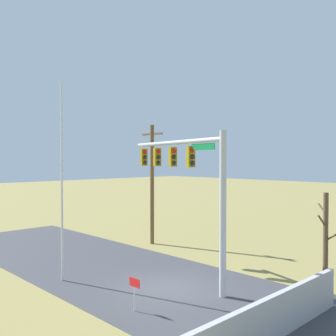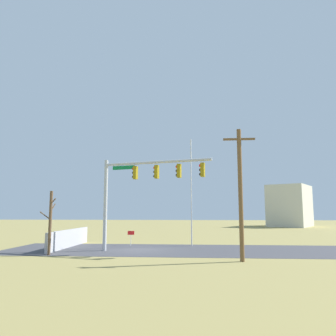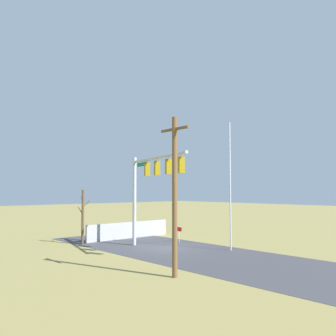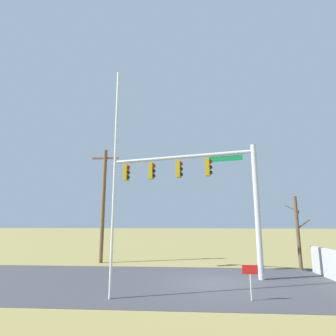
{
  "view_description": "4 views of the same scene",
  "coord_description": "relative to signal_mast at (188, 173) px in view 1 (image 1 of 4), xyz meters",
  "views": [
    {
      "loc": [
        11.98,
        -11.59,
        5.54
      ],
      "look_at": [
        -2.09,
        2.05,
        5.11
      ],
      "focal_mm": 41.56,
      "sensor_mm": 36.0,
      "label": 1
    },
    {
      "loc": [
        -4.24,
        25.09,
        2.91
      ],
      "look_at": [
        -2.5,
        2.8,
        5.82
      ],
      "focal_mm": 35.2,
      "sensor_mm": 36.0,
      "label": 2
    },
    {
      "loc": [
        -19.64,
        17.23,
        4.19
      ],
      "look_at": [
        -2.26,
        1.51,
        5.66
      ],
      "focal_mm": 37.98,
      "sensor_mm": 36.0,
      "label": 3
    },
    {
      "loc": [
        -1.19,
        -13.06,
        2.83
      ],
      "look_at": [
        -2.24,
        2.07,
        5.78
      ],
      "focal_mm": 28.56,
      "sensor_mm": 36.0,
      "label": 4
    }
  ],
  "objects": [
    {
      "name": "ground_plane",
      "position": [
        0.26,
        -1.54,
        -4.93
      ],
      "size": [
        160.0,
        160.0,
        0.0
      ],
      "primitive_type": "plane",
      "color": "olive"
    },
    {
      "name": "road_surface",
      "position": [
        -3.74,
        -1.54,
        -4.92
      ],
      "size": [
        28.0,
        8.0,
        0.01
      ],
      "primitive_type": "cube",
      "color": "#3D3D42",
      "rests_on": "ground_plane"
    },
    {
      "name": "sidewalk_corner",
      "position": [
        3.62,
        -0.73,
        -4.92
      ],
      "size": [
        6.0,
        6.0,
        0.01
      ],
      "primitive_type": "cube",
      "color": "#B7B5AD",
      "rests_on": "ground_plane"
    },
    {
      "name": "retaining_fence",
      "position": [
        6.07,
        -2.75,
        -4.22
      ],
      "size": [
        0.2,
        8.4,
        1.41
      ],
      "primitive_type": "cube",
      "color": "#A8A8AD",
      "rests_on": "ground_plane"
    },
    {
      "name": "signal_mast",
      "position": [
        0.0,
        0.0,
        0.0
      ],
      "size": [
        8.01,
        2.42,
        6.72
      ],
      "color": "#B2B5BA",
      "rests_on": "ground_plane"
    },
    {
      "name": "flagpole",
      "position": [
        -3.77,
        -4.33,
        -0.42
      ],
      "size": [
        0.1,
        0.1,
        9.02
      ],
      "primitive_type": "cylinder",
      "color": "silver",
      "rests_on": "ground_plane"
    },
    {
      "name": "utility_pole",
      "position": [
        -6.73,
        3.82,
        -0.87
      ],
      "size": [
        1.9,
        0.26,
        7.8
      ],
      "color": "brown",
      "rests_on": "ground_plane"
    },
    {
      "name": "bare_tree",
      "position": [
        5.6,
        2.03,
        -2.75
      ],
      "size": [
        1.27,
        1.02,
        4.23
      ],
      "color": "brown",
      "rests_on": "ground_plane"
    },
    {
      "name": "open_sign",
      "position": [
        1.33,
        -4.25,
        -4.02
      ],
      "size": [
        0.56,
        0.04,
        1.22
      ],
      "color": "silver",
      "rests_on": "ground_plane"
    }
  ]
}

